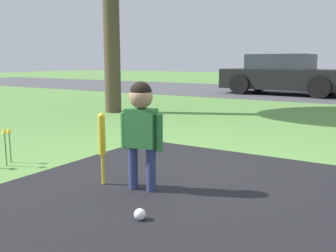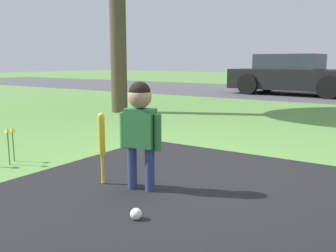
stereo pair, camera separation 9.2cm
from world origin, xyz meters
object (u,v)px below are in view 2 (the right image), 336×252
sports_ball (136,214)px  parked_car (294,75)px  baseball_bat (102,138)px  child (140,121)px

sports_ball → parked_car: size_ratio=0.02×
sports_ball → parked_car: bearing=99.9°
baseball_bat → sports_ball: baseball_bat is taller
sports_ball → parked_car: 10.29m
baseball_bat → child: bearing=10.4°
baseball_bat → sports_ball: bearing=-31.2°
baseball_bat → parked_car: size_ratio=0.16×
child → sports_ball: child is taller
baseball_bat → parked_car: (-1.08, 9.71, 0.20)m
parked_car → child: bearing=-78.7°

